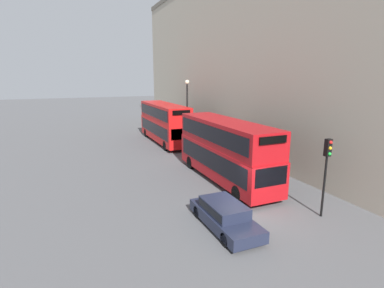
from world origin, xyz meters
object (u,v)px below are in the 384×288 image
at_px(bus_second_in_queue, 164,121).
at_px(car_dark_sedan, 224,214).
at_px(bus_leading, 225,148).
at_px(traffic_light, 327,162).
at_px(pedestrian, 228,152).

xyz_separation_m(bus_second_in_queue, car_dark_sedan, (-3.40, -19.98, -1.70)).
bearing_deg(car_dark_sedan, bus_second_in_queue, 80.34).
bearing_deg(bus_leading, bus_second_in_queue, 90.00).
bearing_deg(bus_leading, car_dark_sedan, -119.33).
relative_size(bus_leading, traffic_light, 2.46).
distance_m(bus_leading, car_dark_sedan, 7.15).
distance_m(car_dark_sedan, traffic_light, 5.95).
bearing_deg(pedestrian, car_dark_sedan, -120.79).
distance_m(bus_second_in_queue, car_dark_sedan, 20.34).
bearing_deg(traffic_light, car_dark_sedan, 169.35).
xyz_separation_m(bus_leading, pedestrian, (2.92, 4.56, -1.67)).
distance_m(bus_leading, pedestrian, 5.67).
xyz_separation_m(bus_leading, traffic_light, (1.97, -7.06, 0.64)).
xyz_separation_m(traffic_light, pedestrian, (0.95, 11.62, -2.32)).
bearing_deg(traffic_light, bus_leading, 105.61).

